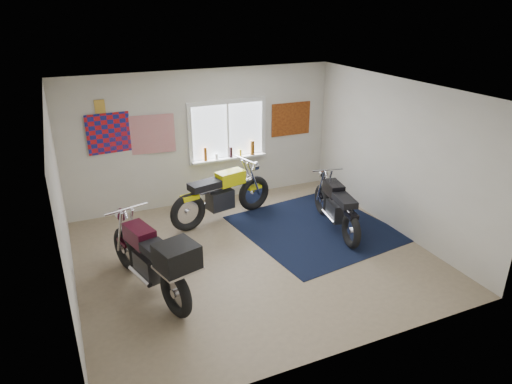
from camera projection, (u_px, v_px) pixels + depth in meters
name	position (u px, v px, depth m)	size (l,w,h in m)	color
ground	(253.00, 255.00, 7.53)	(5.50, 5.50, 0.00)	#9E896B
room_shell	(253.00, 161.00, 6.90)	(5.50, 5.50, 5.50)	white
navy_rug	(315.00, 228.00, 8.42)	(2.50, 2.60, 0.01)	black
window_assembly	(228.00, 135.00, 9.27)	(1.66, 0.17, 1.26)	white
oil_bottles	(234.00, 151.00, 9.39)	(1.11, 0.09, 0.30)	brown
flag_display	(100.00, 107.00, 8.09)	(1.60, 0.10, 1.17)	red
triumph_poster	(291.00, 119.00, 9.75)	(0.90, 0.03, 0.70)	#A54C14
yellow_triumph	(222.00, 196.00, 8.60)	(2.17, 0.78, 1.11)	black
black_chrome_bike	(336.00, 207.00, 8.23)	(0.63, 1.95, 1.00)	black
maroon_tourer	(153.00, 260.00, 6.29)	(1.01, 2.18, 1.12)	black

